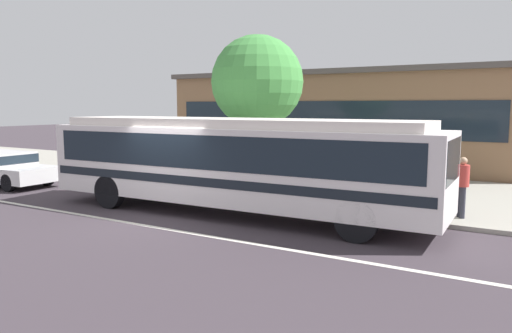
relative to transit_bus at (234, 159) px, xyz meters
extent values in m
plane|color=#3C333B|center=(-1.42, -1.47, -1.58)|extent=(120.00, 120.00, 0.00)
cube|color=#9A968A|center=(-1.42, 5.35, -1.52)|extent=(60.00, 8.00, 0.12)
cube|color=silver|center=(-1.42, -2.27, -1.58)|extent=(56.00, 0.16, 0.01)
cube|color=silver|center=(-0.02, 0.00, -0.13)|extent=(11.61, 2.79, 2.04)
cube|color=white|center=(-0.02, 0.00, 1.01)|extent=(10.68, 2.47, 0.24)
cube|color=#19232D|center=(-0.02, 0.00, 0.28)|extent=(10.92, 2.80, 0.90)
cube|color=black|center=(-0.02, 0.00, -0.50)|extent=(11.38, 2.81, 0.24)
cube|color=#19232D|center=(5.70, 0.17, 0.28)|extent=(0.18, 2.16, 0.98)
cylinder|color=black|center=(3.87, 1.20, -1.08)|extent=(1.01, 0.31, 1.00)
cylinder|color=black|center=(3.94, -0.97, -1.08)|extent=(1.01, 0.31, 1.00)
cylinder|color=black|center=(-3.74, 0.98, -1.08)|extent=(1.01, 0.31, 1.00)
cylinder|color=black|center=(-3.68, -1.20, -1.08)|extent=(1.01, 0.31, 1.00)
cube|color=silver|center=(-10.53, -0.29, -1.06)|extent=(4.76, 1.93, 0.55)
cylinder|color=black|center=(-8.99, 0.54, -1.26)|extent=(0.64, 0.23, 0.64)
cylinder|color=black|center=(-8.95, -1.06, -1.26)|extent=(0.64, 0.23, 0.64)
cylinder|color=#333441|center=(5.71, 2.23, -1.04)|extent=(0.14, 0.14, 0.84)
cylinder|color=#333441|center=(5.63, 2.36, -1.04)|extent=(0.14, 0.14, 0.84)
cylinder|color=#BF3C36|center=(5.67, 2.30, -0.34)|extent=(0.47, 0.47, 0.57)
sphere|color=tan|center=(5.67, 2.30, 0.05)|extent=(0.20, 0.20, 0.20)
cylinder|color=#292B42|center=(-0.96, 2.38, -1.03)|extent=(0.14, 0.14, 0.85)
cylinder|color=#292B42|center=(-0.98, 2.23, -1.03)|extent=(0.14, 0.14, 0.85)
cylinder|color=gold|center=(-0.97, 2.31, -0.32)|extent=(0.38, 0.38, 0.58)
sphere|color=tan|center=(-0.97, 2.31, 0.08)|extent=(0.22, 0.22, 0.22)
cylinder|color=#7A6A5E|center=(0.98, 2.06, -1.02)|extent=(0.14, 0.14, 0.87)
cylinder|color=#7A6A5E|center=(1.05, 1.92, -1.02)|extent=(0.14, 0.14, 0.87)
cylinder|color=#C0423C|center=(1.01, 1.99, -0.31)|extent=(0.45, 0.45, 0.55)
sphere|color=#DFB27B|center=(1.01, 1.99, 0.07)|extent=(0.21, 0.21, 0.21)
cylinder|color=gray|center=(3.71, 1.80, -0.23)|extent=(0.08, 0.08, 2.46)
cube|color=yellow|center=(3.71, 1.80, 0.80)|extent=(0.07, 0.44, 0.56)
cylinder|color=brown|center=(-1.37, 3.61, -0.14)|extent=(0.30, 0.30, 2.64)
sphere|color=#449242|center=(-1.37, 3.61, 2.32)|extent=(3.25, 3.25, 3.25)
cube|color=#866245|center=(-1.48, 13.00, 0.66)|extent=(16.86, 7.08, 4.48)
cube|color=#19232D|center=(-1.48, 9.44, 0.88)|extent=(15.51, 0.04, 1.61)
cube|color=#514946|center=(-1.48, 13.00, 3.02)|extent=(17.26, 7.48, 0.24)
camera|label=1|loc=(7.48, -11.34, 1.49)|focal=34.22mm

